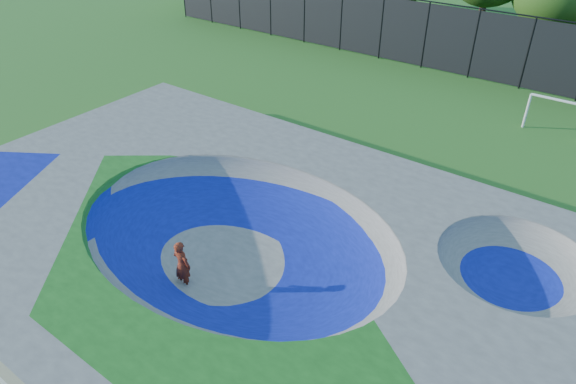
% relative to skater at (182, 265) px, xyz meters
% --- Properties ---
extents(ground, '(120.00, 120.00, 0.00)m').
position_rel_skater_xyz_m(ground, '(0.59, 1.78, -0.85)').
color(ground, '#28601A').
rests_on(ground, ground).
extents(skate_deck, '(22.00, 14.00, 1.50)m').
position_rel_skater_xyz_m(skate_deck, '(0.59, 1.78, -0.10)').
color(skate_deck, gray).
rests_on(skate_deck, ground).
extents(skater, '(0.62, 0.41, 1.70)m').
position_rel_skater_xyz_m(skater, '(0.00, 0.00, 0.00)').
color(skater, red).
rests_on(skater, ground).
extents(skateboard, '(0.79, 0.28, 0.05)m').
position_rel_skater_xyz_m(skateboard, '(0.00, 0.00, -0.82)').
color(skateboard, black).
rests_on(skateboard, ground).
extents(soccer_goal, '(2.68, 0.12, 1.77)m').
position_rel_skater_xyz_m(soccer_goal, '(6.48, 17.71, 0.37)').
color(soccer_goal, silver).
rests_on(soccer_goal, ground).
extents(fence, '(48.09, 0.09, 4.04)m').
position_rel_skater_xyz_m(fence, '(0.59, 22.78, 1.25)').
color(fence, black).
rests_on(fence, ground).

